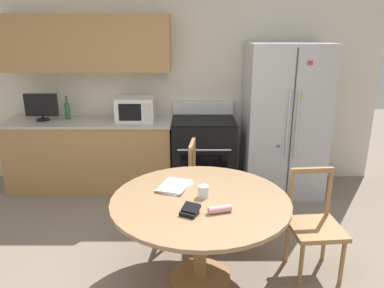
{
  "coord_description": "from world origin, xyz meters",
  "views": [
    {
      "loc": [
        0.15,
        -2.31,
        2.06
      ],
      "look_at": [
        0.16,
        1.15,
        0.95
      ],
      "focal_mm": 35.0,
      "sensor_mm": 36.0,
      "label": 1
    }
  ],
  "objects_px": {
    "oven_range": "(202,153)",
    "candle_glass": "(202,192)",
    "refrigerator": "(282,120)",
    "dining_chair_far": "(205,184)",
    "microwave": "(134,109)",
    "countertop_tv": "(39,106)",
    "counter_bottle": "(66,110)",
    "dining_chair_right": "(313,226)",
    "wallet": "(189,211)"
  },
  "relations": [
    {
      "from": "oven_range",
      "to": "counter_bottle",
      "type": "relative_size",
      "value": 3.6
    },
    {
      "from": "refrigerator",
      "to": "countertop_tv",
      "type": "distance_m",
      "value": 3.03
    },
    {
      "from": "microwave",
      "to": "dining_chair_right",
      "type": "height_order",
      "value": "microwave"
    },
    {
      "from": "oven_range",
      "to": "candle_glass",
      "type": "height_order",
      "value": "oven_range"
    },
    {
      "from": "countertop_tv",
      "to": "dining_chair_far",
      "type": "bearing_deg",
      "value": -24.58
    },
    {
      "from": "microwave",
      "to": "dining_chair_far",
      "type": "height_order",
      "value": "microwave"
    },
    {
      "from": "countertop_tv",
      "to": "dining_chair_right",
      "type": "bearing_deg",
      "value": -31.59
    },
    {
      "from": "dining_chair_far",
      "to": "dining_chair_right",
      "type": "height_order",
      "value": "same"
    },
    {
      "from": "refrigerator",
      "to": "microwave",
      "type": "relative_size",
      "value": 3.96
    },
    {
      "from": "oven_range",
      "to": "microwave",
      "type": "xyz_separation_m",
      "value": [
        -0.85,
        0.02,
        0.58
      ]
    },
    {
      "from": "candle_glass",
      "to": "dining_chair_far",
      "type": "bearing_deg",
      "value": 85.85
    },
    {
      "from": "countertop_tv",
      "to": "counter_bottle",
      "type": "distance_m",
      "value": 0.31
    },
    {
      "from": "candle_glass",
      "to": "dining_chair_right",
      "type": "bearing_deg",
      "value": 4.52
    },
    {
      "from": "countertop_tv",
      "to": "counter_bottle",
      "type": "relative_size",
      "value": 1.35
    },
    {
      "from": "countertop_tv",
      "to": "dining_chair_right",
      "type": "height_order",
      "value": "countertop_tv"
    },
    {
      "from": "refrigerator",
      "to": "dining_chair_right",
      "type": "xyz_separation_m",
      "value": [
        -0.1,
        -1.71,
        -0.49
      ]
    },
    {
      "from": "countertop_tv",
      "to": "counter_bottle",
      "type": "bearing_deg",
      "value": 14.03
    },
    {
      "from": "microwave",
      "to": "countertop_tv",
      "type": "bearing_deg",
      "value": -179.53
    },
    {
      "from": "oven_range",
      "to": "dining_chair_right",
      "type": "relative_size",
      "value": 1.2
    },
    {
      "from": "candle_glass",
      "to": "countertop_tv",
      "type": "bearing_deg",
      "value": 136.55
    },
    {
      "from": "counter_bottle",
      "to": "oven_range",
      "type": "bearing_deg",
      "value": -2.91
    },
    {
      "from": "oven_range",
      "to": "candle_glass",
      "type": "xyz_separation_m",
      "value": [
        -0.05,
        -1.86,
        0.32
      ]
    },
    {
      "from": "oven_range",
      "to": "counter_bottle",
      "type": "xyz_separation_m",
      "value": [
        -1.73,
        0.09,
        0.55
      ]
    },
    {
      "from": "oven_range",
      "to": "dining_chair_far",
      "type": "relative_size",
      "value": 1.2
    },
    {
      "from": "refrigerator",
      "to": "dining_chair_far",
      "type": "bearing_deg",
      "value": -139.05
    },
    {
      "from": "wallet",
      "to": "countertop_tv",
      "type": "bearing_deg",
      "value": 130.89
    },
    {
      "from": "counter_bottle",
      "to": "candle_glass",
      "type": "distance_m",
      "value": 2.58
    },
    {
      "from": "oven_range",
      "to": "dining_chair_far",
      "type": "height_order",
      "value": "oven_range"
    },
    {
      "from": "dining_chair_far",
      "to": "countertop_tv",
      "type": "bearing_deg",
      "value": -107.82
    },
    {
      "from": "refrigerator",
      "to": "dining_chair_far",
      "type": "distance_m",
      "value": 1.39
    },
    {
      "from": "refrigerator",
      "to": "countertop_tv",
      "type": "bearing_deg",
      "value": 178.36
    },
    {
      "from": "oven_range",
      "to": "counter_bottle",
      "type": "distance_m",
      "value": 1.82
    },
    {
      "from": "refrigerator",
      "to": "counter_bottle",
      "type": "distance_m",
      "value": 2.73
    },
    {
      "from": "counter_bottle",
      "to": "refrigerator",
      "type": "bearing_deg",
      "value": -3.37
    },
    {
      "from": "counter_bottle",
      "to": "wallet",
      "type": "distance_m",
      "value": 2.74
    },
    {
      "from": "candle_glass",
      "to": "wallet",
      "type": "xyz_separation_m",
      "value": [
        -0.11,
        -0.29,
        -0.01
      ]
    },
    {
      "from": "microwave",
      "to": "candle_glass",
      "type": "height_order",
      "value": "microwave"
    },
    {
      "from": "microwave",
      "to": "dining_chair_far",
      "type": "distance_m",
      "value": 1.42
    },
    {
      "from": "microwave",
      "to": "refrigerator",
      "type": "bearing_deg",
      "value": -2.98
    },
    {
      "from": "refrigerator",
      "to": "counter_bottle",
      "type": "height_order",
      "value": "refrigerator"
    },
    {
      "from": "counter_bottle",
      "to": "dining_chair_right",
      "type": "height_order",
      "value": "counter_bottle"
    },
    {
      "from": "microwave",
      "to": "wallet",
      "type": "xyz_separation_m",
      "value": [
        0.69,
        -2.17,
        -0.27
      ]
    },
    {
      "from": "counter_bottle",
      "to": "wallet",
      "type": "height_order",
      "value": "counter_bottle"
    },
    {
      "from": "dining_chair_far",
      "to": "wallet",
      "type": "distance_m",
      "value": 1.28
    },
    {
      "from": "oven_range",
      "to": "wallet",
      "type": "distance_m",
      "value": 2.17
    },
    {
      "from": "counter_bottle",
      "to": "dining_chair_right",
      "type": "bearing_deg",
      "value": -35.47
    },
    {
      "from": "countertop_tv",
      "to": "dining_chair_far",
      "type": "height_order",
      "value": "countertop_tv"
    },
    {
      "from": "counter_bottle",
      "to": "dining_chair_far",
      "type": "bearing_deg",
      "value": -29.99
    },
    {
      "from": "refrigerator",
      "to": "counter_bottle",
      "type": "bearing_deg",
      "value": 176.63
    },
    {
      "from": "oven_range",
      "to": "candle_glass",
      "type": "relative_size",
      "value": 11.46
    }
  ]
}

